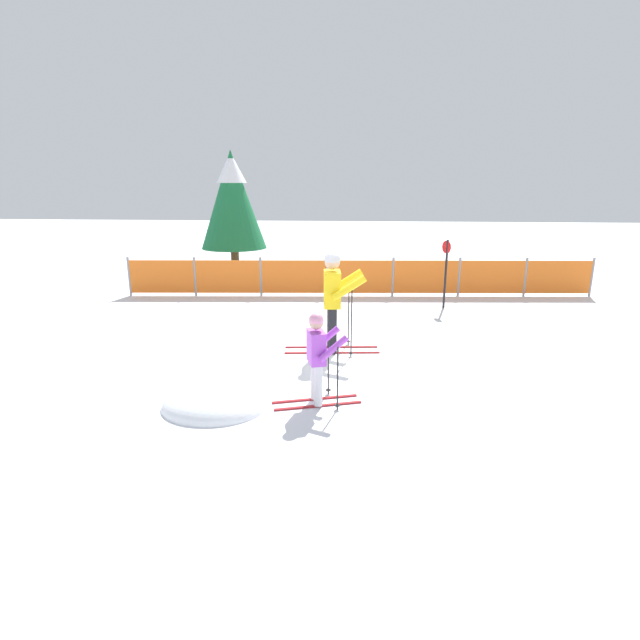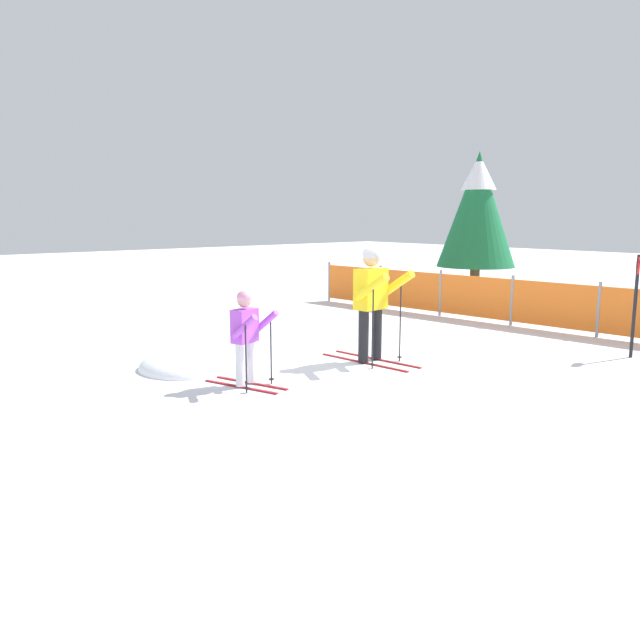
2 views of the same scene
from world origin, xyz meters
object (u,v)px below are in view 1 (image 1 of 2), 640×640
skier_child (318,351)px  conifer_far (232,198)px  trail_marker (446,267)px  skier_adult (334,292)px  safety_fence (360,277)px

skier_child → conifer_far: conifer_far is taller
conifer_far → trail_marker: (5.83, -4.14, -1.35)m
conifer_far → skier_adult: bearing=-64.4°
skier_child → conifer_far: bearing=93.0°
skier_child → safety_fence: (0.50, 6.39, -0.22)m
trail_marker → conifer_far: bearing=144.6°
skier_adult → trail_marker: skier_adult is taller
skier_adult → conifer_far: size_ratio=0.45×
safety_fence → conifer_far: (-3.92, 3.04, 1.81)m
skier_adult → safety_fence: (0.42, 4.28, -0.52)m
skier_adult → safety_fence: skier_adult is taller
skier_child → safety_fence: skier_child is taller
skier_child → trail_marker: bearing=48.6°
safety_fence → conifer_far: 5.28m
safety_fence → trail_marker: bearing=-30.0°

